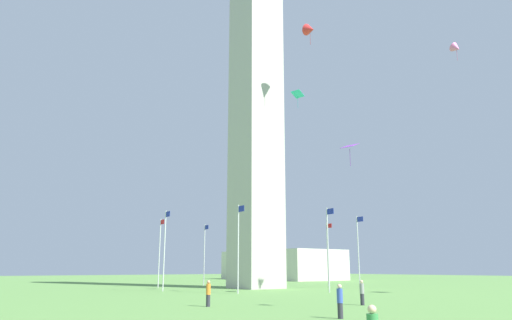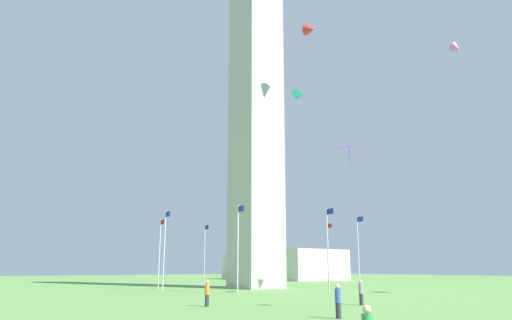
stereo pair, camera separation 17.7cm
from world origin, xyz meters
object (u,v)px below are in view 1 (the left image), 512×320
at_px(kite_cyan_diamond, 298,95).
at_px(kite_red_delta, 310,30).
at_px(flagpole_w, 165,247).
at_px(distant_building, 282,265).
at_px(flagpole_ne, 359,249).
at_px(flagpole_e, 328,251).
at_px(flagpole_nw, 238,245).
at_px(person_orange_shirt, 208,293).
at_px(kite_pink_delta, 456,48).
at_px(flagpole_sw, 160,250).
at_px(kite_purple_diamond, 350,146).
at_px(person_blue_shirt, 340,301).
at_px(person_gray_shirt, 362,293).
at_px(flagpole_s, 205,252).
at_px(flagpole_se, 268,252).
at_px(obelisk_monument, 256,101).
at_px(flagpole_n, 328,246).

distance_m(kite_cyan_diamond, kite_red_delta, 14.46).
relative_size(flagpole_w, distant_building, 0.33).
relative_size(flagpole_ne, kite_cyan_diamond, 4.84).
xyz_separation_m(flagpole_e, flagpole_nw, (9.47, -22.86, 0.00)).
bearing_deg(person_orange_shirt, kite_pink_delta, -66.75).
bearing_deg(flagpole_sw, kite_purple_diamond, 12.87).
xyz_separation_m(person_blue_shirt, person_gray_shirt, (-5.57, 8.19, -0.01)).
height_order(person_gray_shirt, kite_purple_diamond, kite_purple_diamond).
xyz_separation_m(flagpole_sw, kite_purple_diamond, (29.13, 6.65, 9.70)).
bearing_deg(flagpole_w, kite_pink_delta, 35.57).
bearing_deg(flagpole_sw, flagpole_s, 112.50).
height_order(flagpole_s, person_gray_shirt, flagpole_s).
distance_m(flagpole_e, kite_purple_diamond, 27.26).
relative_size(flagpole_se, person_orange_shirt, 5.20).
xyz_separation_m(person_orange_shirt, person_gray_shirt, (5.58, 9.59, -0.01)).
height_order(flagpole_sw, person_gray_shirt, flagpole_sw).
bearing_deg(kite_pink_delta, flagpole_nw, -138.78).
bearing_deg(flagpole_w, person_blue_shirt, -10.18).
relative_size(flagpole_ne, person_gray_shirt, 5.26).
bearing_deg(flagpole_s, kite_pink_delta, 8.48).
relative_size(obelisk_monument, flagpole_w, 5.59).
bearing_deg(distant_building, flagpole_se, -43.50).
xyz_separation_m(flagpole_e, person_blue_shirt, (33.23, -32.75, -4.15)).
height_order(kite_red_delta, distant_building, kite_red_delta).
xyz_separation_m(person_gray_shirt, distant_building, (-62.19, 44.42, 2.36)).
height_order(flagpole_s, flagpole_nw, same).
bearing_deg(flagpole_nw, obelisk_monument, 135.16).
height_order(flagpole_se, person_gray_shirt, flagpole_se).
bearing_deg(flagpole_e, kite_purple_diamond, -39.49).
distance_m(person_orange_shirt, kite_purple_diamond, 22.80).
relative_size(person_blue_shirt, distant_building, 0.06).
relative_size(flagpole_se, flagpole_sw, 1.00).
height_order(flagpole_w, person_orange_shirt, flagpole_w).
distance_m(flagpole_e, person_gray_shirt, 37.23).
xyz_separation_m(flagpole_ne, kite_red_delta, (0.35, -7.93, 28.35)).
xyz_separation_m(flagpole_ne, person_blue_shirt, (23.77, -28.83, -4.15)).
distance_m(flagpole_w, kite_red_delta, 33.51).
bearing_deg(flagpole_e, flagpole_ne, -22.50).
bearing_deg(flagpole_se, flagpole_e, 22.50).
distance_m(flagpole_n, kite_purple_diamond, 11.89).
bearing_deg(kite_purple_diamond, flagpole_nw, -146.87).
bearing_deg(kite_pink_delta, kite_purple_diamond, -130.32).
distance_m(flagpole_se, distant_building, 34.59).
height_order(flagpole_se, kite_purple_diamond, kite_purple_diamond).
bearing_deg(flagpole_se, kite_purple_diamond, -22.86).
height_order(flagpole_sw, distant_building, flagpole_sw).
relative_size(flagpole_ne, person_orange_shirt, 5.20).
distance_m(flagpole_w, person_orange_shirt, 23.65).
bearing_deg(distant_building, obelisk_monument, -43.96).
bearing_deg(flagpole_n, obelisk_monument, 180.00).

